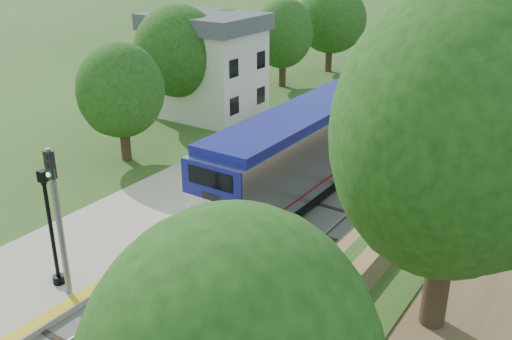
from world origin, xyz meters
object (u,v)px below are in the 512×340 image
Objects in this scene: station_building at (206,64)px; signal_platform at (56,208)px; lamppost_far at (52,235)px; signal_farside at (394,169)px; signal_gantry at (499,31)px.

station_building reaches higher than signal_platform.
station_building reaches higher than lamppost_far.
signal_farside is at bearing 46.27° from lamppost_far.
station_building is at bearing 115.69° from signal_platform.
lamppost_far is 0.76× the size of signal_farside.
signal_farside is at bearing -84.31° from signal_gantry.
signal_platform is at bearing -96.38° from signal_gantry.
signal_farside is (9.10, 10.66, -0.01)m from signal_platform.
signal_farside is (20.20, -12.40, 0.04)m from station_building.
lamppost_far is at bearing -133.73° from signal_farside.
signal_platform is at bearing -64.31° from station_building.
station_building reaches higher than signal_gantry.
signal_farside reaches higher than signal_platform.
signal_gantry is 48.36m from signal_platform.
signal_gantry is 37.58m from signal_farside.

